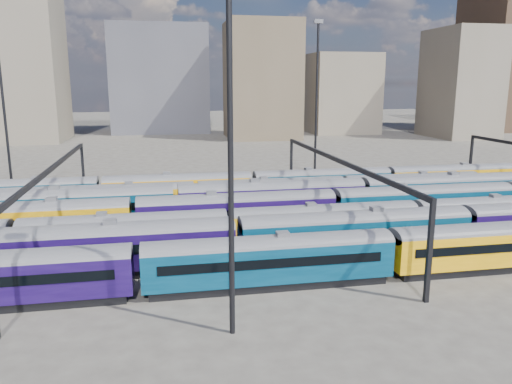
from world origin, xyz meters
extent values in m
plane|color=#44403A|center=(0.00, 0.00, 0.00)|extent=(500.00, 500.00, 0.00)
cube|color=black|center=(-0.99, -15.00, 0.35)|extent=(19.09, 2.48, 0.70)
cube|color=#042E47|center=(-0.99, -15.00, 2.16)|extent=(20.09, 2.91, 2.91)
cylinder|color=#4C4C51|center=(-0.99, -15.00, 3.62)|extent=(20.09, 2.91, 2.91)
cube|color=black|center=(-0.99, -16.48, 2.51)|extent=(17.68, 0.06, 0.75)
cube|color=black|center=(-0.99, -13.52, 2.51)|extent=(17.68, 0.06, 0.75)
cube|color=slate|center=(-0.99, -15.00, 4.39)|extent=(1.00, 0.90, 0.35)
cube|color=black|center=(19.70, -15.00, 0.35)|extent=(19.09, 2.48, 0.70)
cube|color=orange|center=(19.70, -15.00, 2.16)|extent=(20.09, 2.91, 2.91)
cylinder|color=#4C4C51|center=(19.70, -15.00, 3.62)|extent=(20.09, 2.91, 2.91)
cube|color=black|center=(19.70, -16.48, 2.51)|extent=(17.68, 0.06, 0.75)
cube|color=black|center=(19.70, -13.52, 2.51)|extent=(17.68, 0.06, 0.75)
cube|color=slate|center=(19.70, -15.00, 4.39)|extent=(1.00, 0.90, 0.35)
cube|color=black|center=(-14.01, -10.00, 0.38)|extent=(20.59, 2.67, 0.76)
cube|color=#15073A|center=(-14.01, -10.00, 2.33)|extent=(21.67, 3.14, 3.14)
cylinder|color=#4C4C51|center=(-14.01, -10.00, 3.90)|extent=(21.67, 3.14, 3.14)
cube|color=black|center=(-14.01, -11.59, 2.71)|extent=(19.07, 0.06, 0.81)
cube|color=black|center=(-14.01, -8.41, 2.71)|extent=(19.07, 0.06, 0.81)
cube|color=slate|center=(-14.01, -10.00, 4.74)|extent=(1.08, 0.98, 0.38)
cube|color=black|center=(8.26, -10.00, 0.38)|extent=(20.59, 2.67, 0.76)
cube|color=#042E47|center=(8.26, -10.00, 2.33)|extent=(21.67, 3.14, 3.14)
cylinder|color=#4C4C51|center=(8.26, -10.00, 3.90)|extent=(21.67, 3.14, 3.14)
cube|color=black|center=(8.26, -11.59, 2.71)|extent=(19.07, 0.06, 0.81)
cube|color=black|center=(8.26, -8.41, 2.71)|extent=(19.07, 0.06, 0.81)
cube|color=slate|center=(8.26, -10.00, 4.74)|extent=(1.08, 0.98, 0.38)
cube|color=black|center=(-12.76, -5.00, 0.34)|extent=(18.21, 2.36, 0.67)
cube|color=#15073A|center=(-12.76, -5.00, 2.06)|extent=(19.17, 2.78, 2.78)
cylinder|color=#4C4C51|center=(-12.76, -5.00, 3.45)|extent=(19.17, 2.78, 2.78)
cube|color=black|center=(-12.76, -6.41, 2.39)|extent=(16.87, 0.06, 0.72)
cube|color=black|center=(-12.76, -3.59, 2.39)|extent=(16.87, 0.06, 0.72)
cube|color=slate|center=(-12.76, -5.00, 4.19)|extent=(0.96, 0.86, 0.34)
cube|color=black|center=(7.01, -5.00, 0.34)|extent=(18.21, 2.36, 0.67)
cube|color=orange|center=(7.01, -5.00, 2.06)|extent=(19.17, 2.78, 2.78)
cylinder|color=#4C4C51|center=(7.01, -5.00, 3.45)|extent=(19.17, 2.78, 2.78)
cube|color=black|center=(7.01, -6.41, 2.39)|extent=(16.87, 0.06, 0.72)
cube|color=black|center=(7.01, -3.59, 2.39)|extent=(16.87, 0.06, 0.72)
cube|color=slate|center=(7.01, -5.00, 4.19)|extent=(0.96, 0.86, 0.34)
cube|color=black|center=(26.78, -5.00, 0.34)|extent=(18.21, 2.36, 0.67)
cube|color=#15073A|center=(26.78, -5.00, 2.06)|extent=(19.17, 2.78, 2.78)
cylinder|color=#4C4C51|center=(26.78, -5.00, 3.45)|extent=(19.17, 2.78, 2.78)
cube|color=black|center=(26.78, -6.41, 2.39)|extent=(16.87, 0.06, 0.72)
cube|color=black|center=(26.78, -3.59, 2.39)|extent=(16.87, 0.06, 0.72)
cube|color=slate|center=(26.78, -5.00, 4.19)|extent=(0.96, 0.86, 0.34)
cube|color=black|center=(-23.27, 0.00, 0.37)|extent=(20.30, 2.63, 0.75)
cube|color=orange|center=(-23.27, 0.00, 2.30)|extent=(21.37, 3.10, 3.10)
cylinder|color=#4C4C51|center=(-23.27, 0.00, 3.85)|extent=(21.37, 3.10, 3.10)
cube|color=black|center=(-23.27, -1.57, 2.67)|extent=(18.81, 0.06, 0.80)
cube|color=black|center=(-23.27, 1.57, 2.67)|extent=(18.81, 0.06, 0.80)
cube|color=slate|center=(-23.27, 0.00, 4.67)|extent=(1.07, 0.96, 0.37)
cube|color=black|center=(-1.30, 0.00, 0.37)|extent=(20.30, 2.63, 0.75)
cube|color=#15073A|center=(-1.30, 0.00, 2.30)|extent=(21.37, 3.10, 3.10)
cylinder|color=#4C4C51|center=(-1.30, 0.00, 3.85)|extent=(21.37, 3.10, 3.10)
cube|color=black|center=(-1.30, -1.57, 2.67)|extent=(18.81, 0.06, 0.80)
cube|color=black|center=(-1.30, 1.57, 2.67)|extent=(18.81, 0.06, 0.80)
cube|color=slate|center=(-1.30, 0.00, 4.67)|extent=(1.07, 0.96, 0.37)
cube|color=black|center=(20.68, 0.00, 0.37)|extent=(20.30, 2.63, 0.75)
cube|color=#042E47|center=(20.68, 0.00, 2.30)|extent=(21.37, 3.10, 3.10)
cylinder|color=#4C4C51|center=(20.68, 0.00, 3.85)|extent=(21.37, 3.10, 3.10)
cube|color=black|center=(20.68, -1.57, 2.67)|extent=(18.81, 0.06, 0.80)
cube|color=black|center=(20.68, 1.57, 2.67)|extent=(18.81, 0.06, 0.80)
cube|color=slate|center=(20.68, 0.00, 4.67)|extent=(1.07, 0.96, 0.37)
cube|color=black|center=(-19.19, 5.00, 0.39)|extent=(21.18, 2.75, 0.78)
cube|color=#042E47|center=(-19.19, 5.00, 2.40)|extent=(22.30, 3.23, 3.23)
cylinder|color=#4C4C51|center=(-19.19, 5.00, 4.01)|extent=(22.30, 3.23, 3.23)
cube|color=black|center=(-19.19, 3.36, 2.79)|extent=(19.62, 0.06, 0.84)
cube|color=black|center=(-19.19, 6.64, 2.79)|extent=(19.62, 0.06, 0.84)
cube|color=slate|center=(-19.19, 5.00, 4.87)|extent=(1.11, 1.00, 0.39)
cube|color=black|center=(3.71, 5.00, 0.39)|extent=(21.18, 2.75, 0.78)
cube|color=#15073A|center=(3.71, 5.00, 2.40)|extent=(22.30, 3.23, 3.23)
cylinder|color=#4C4C51|center=(3.71, 5.00, 4.01)|extent=(22.30, 3.23, 3.23)
cube|color=black|center=(3.71, 3.36, 2.79)|extent=(19.62, 0.06, 0.84)
cube|color=black|center=(3.71, 6.64, 2.79)|extent=(19.62, 0.06, 0.84)
cube|color=slate|center=(3.71, 5.00, 4.87)|extent=(1.11, 1.00, 0.39)
cube|color=black|center=(26.60, 5.00, 0.39)|extent=(21.18, 2.75, 0.78)
cube|color=#042E47|center=(26.60, 5.00, 2.40)|extent=(22.30, 3.23, 3.23)
cylinder|color=#4C4C51|center=(26.60, 5.00, 4.01)|extent=(22.30, 3.23, 3.23)
cube|color=black|center=(26.60, 3.36, 2.79)|extent=(19.62, 0.06, 0.84)
cube|color=black|center=(26.60, 6.64, 2.79)|extent=(19.62, 0.06, 0.84)
cube|color=slate|center=(26.60, 5.00, 4.87)|extent=(1.11, 1.00, 0.39)
cube|color=black|center=(-14.88, 10.00, 0.33)|extent=(18.11, 2.35, 0.67)
cube|color=orange|center=(-14.88, 10.00, 2.05)|extent=(19.06, 2.76, 2.76)
cylinder|color=#4C4C51|center=(-14.88, 10.00, 3.43)|extent=(19.06, 2.76, 2.76)
cube|color=black|center=(-14.88, 8.60, 2.38)|extent=(16.78, 0.06, 0.71)
cube|color=black|center=(-14.88, 11.40, 2.38)|extent=(16.78, 0.06, 0.71)
cube|color=slate|center=(-14.88, 10.00, 4.17)|extent=(0.95, 0.86, 0.33)
cube|color=black|center=(4.78, 10.00, 0.33)|extent=(18.11, 2.35, 0.67)
cube|color=orange|center=(4.78, 10.00, 2.05)|extent=(19.06, 2.76, 2.76)
cylinder|color=#4C4C51|center=(4.78, 10.00, 3.43)|extent=(19.06, 2.76, 2.76)
cube|color=black|center=(4.78, 8.60, 2.38)|extent=(16.78, 0.06, 0.71)
cube|color=black|center=(4.78, 11.40, 2.38)|extent=(16.78, 0.06, 0.71)
cube|color=slate|center=(4.78, 10.00, 4.17)|extent=(0.95, 0.86, 0.33)
cube|color=black|center=(24.44, 10.00, 0.33)|extent=(18.11, 2.35, 0.67)
cube|color=#042E47|center=(24.44, 10.00, 2.05)|extent=(19.06, 2.76, 2.76)
cylinder|color=#4C4C51|center=(24.44, 10.00, 3.43)|extent=(19.06, 2.76, 2.76)
cube|color=black|center=(24.44, 8.60, 2.38)|extent=(16.78, 0.06, 0.71)
cube|color=black|center=(24.44, 11.40, 2.38)|extent=(16.78, 0.06, 0.71)
cube|color=slate|center=(24.44, 10.00, 4.17)|extent=(0.95, 0.86, 0.33)
cube|color=black|center=(-27.38, 15.00, 0.35)|extent=(18.73, 2.43, 0.69)
cube|color=#042E47|center=(-27.38, 15.00, 2.12)|extent=(19.72, 2.86, 2.86)
cylinder|color=#4C4C51|center=(-27.38, 15.00, 3.55)|extent=(19.72, 2.86, 2.86)
cube|color=black|center=(-27.38, 13.55, 2.46)|extent=(17.35, 0.06, 0.74)
cube|color=black|center=(-27.38, 16.45, 2.46)|extent=(17.35, 0.06, 0.74)
cube|color=slate|center=(-27.38, 15.00, 4.31)|extent=(0.99, 0.89, 0.35)
cube|color=black|center=(-7.06, 15.00, 0.35)|extent=(18.73, 2.43, 0.69)
cube|color=orange|center=(-7.06, 15.00, 2.12)|extent=(19.72, 2.86, 2.86)
cylinder|color=#4C4C51|center=(-7.06, 15.00, 3.55)|extent=(19.72, 2.86, 2.86)
cube|color=black|center=(-7.06, 13.55, 2.46)|extent=(17.35, 0.06, 0.74)
cube|color=black|center=(-7.06, 16.45, 2.46)|extent=(17.35, 0.06, 0.74)
cube|color=slate|center=(-7.06, 15.00, 4.31)|extent=(0.99, 0.89, 0.35)
cube|color=black|center=(13.26, 15.00, 0.35)|extent=(18.73, 2.43, 0.69)
cube|color=#042E47|center=(13.26, 15.00, 2.12)|extent=(19.72, 2.86, 2.86)
cylinder|color=#4C4C51|center=(13.26, 15.00, 3.55)|extent=(19.72, 2.86, 2.86)
cube|color=black|center=(13.26, 13.55, 2.46)|extent=(17.35, 0.06, 0.74)
cube|color=black|center=(13.26, 16.45, 2.46)|extent=(17.35, 0.06, 0.74)
cube|color=slate|center=(13.26, 15.00, 4.31)|extent=(0.99, 0.89, 0.35)
cube|color=black|center=(33.59, 15.00, 0.35)|extent=(18.73, 2.43, 0.69)
cube|color=orange|center=(33.59, 15.00, 2.12)|extent=(19.72, 2.86, 2.86)
cylinder|color=#4C4C51|center=(33.59, 15.00, 3.55)|extent=(19.72, 2.86, 2.86)
cube|color=black|center=(33.59, 13.55, 2.46)|extent=(17.35, 0.06, 0.74)
cube|color=black|center=(33.59, 16.45, 2.46)|extent=(17.35, 0.06, 0.74)
cube|color=slate|center=(33.59, 15.00, 4.31)|extent=(0.99, 0.89, 0.35)
cube|color=black|center=(-20.00, 20.00, 4.00)|extent=(0.35, 0.35, 8.00)
cube|color=black|center=(-20.00, 0.00, 7.80)|extent=(0.30, 40.00, 0.45)
cube|color=black|center=(10.00, -20.00, 4.00)|extent=(0.35, 0.35, 8.00)
cube|color=black|center=(10.00, 20.00, 4.00)|extent=(0.35, 0.35, 8.00)
cube|color=black|center=(10.00, 0.00, 7.80)|extent=(0.30, 40.00, 0.45)
cube|color=black|center=(40.00, 20.00, 4.00)|extent=(0.35, 0.35, 8.00)
cylinder|color=black|center=(-30.00, 22.00, 12.50)|extent=(0.36, 0.36, 25.00)
cylinder|color=black|center=(-5.00, -22.00, 12.50)|extent=(0.36, 0.36, 25.00)
cylinder|color=black|center=(15.00, 24.00, 12.50)|extent=(0.36, 0.36, 25.00)
cube|color=slate|center=(15.00, 24.00, 25.30)|extent=(1.40, 0.50, 0.60)
cube|color=#38383F|center=(-8.81, 123.01, 17.41)|extent=(31.45, 23.82, 34.83)
cube|color=brown|center=(20.99, 97.07, 16.99)|extent=(20.53, 21.40, 33.97)
cube|color=#665B4C|center=(50.05, 108.48, 12.82)|extent=(21.40, 20.66, 25.64)
cube|color=#665B4C|center=(80.21, 87.38, 16.07)|extent=(16.30, 22.06, 32.15)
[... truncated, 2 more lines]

